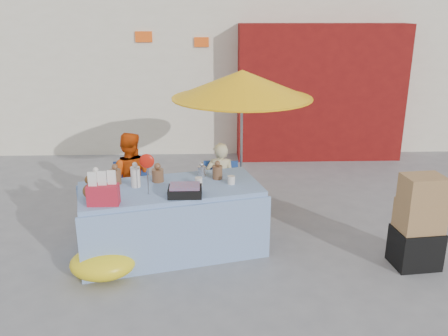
{
  "coord_description": "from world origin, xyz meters",
  "views": [
    {
      "loc": [
        0.01,
        -4.91,
        2.86
      ],
      "look_at": [
        0.2,
        0.6,
        1.0
      ],
      "focal_mm": 38.0,
      "sensor_mm": 36.0,
      "label": 1
    }
  ],
  "objects_px": {
    "vendor_orange": "(130,178)",
    "vendor_beige": "(220,182)",
    "chair_left": "(130,207)",
    "chair_right": "(221,206)",
    "umbrella": "(242,85)",
    "box_stack": "(418,225)",
    "market_table": "(171,218)"
  },
  "relations": [
    {
      "from": "vendor_orange",
      "to": "vendor_beige",
      "type": "bearing_deg",
      "value": -177.31
    },
    {
      "from": "vendor_beige",
      "to": "chair_left",
      "type": "bearing_deg",
      "value": 8.82
    },
    {
      "from": "vendor_beige",
      "to": "chair_right",
      "type": "bearing_deg",
      "value": 93.0
    },
    {
      "from": "chair_left",
      "to": "umbrella",
      "type": "distance_m",
      "value": 2.27
    },
    {
      "from": "chair_left",
      "to": "umbrella",
      "type": "relative_size",
      "value": 0.41
    },
    {
      "from": "chair_right",
      "to": "umbrella",
      "type": "bearing_deg",
      "value": 46.21
    },
    {
      "from": "vendor_beige",
      "to": "box_stack",
      "type": "xyz_separation_m",
      "value": [
        2.23,
        -1.36,
        -0.05
      ]
    },
    {
      "from": "chair_left",
      "to": "vendor_orange",
      "type": "height_order",
      "value": "vendor_orange"
    },
    {
      "from": "chair_left",
      "to": "vendor_beige",
      "type": "xyz_separation_m",
      "value": [
        1.25,
        0.13,
        0.31
      ]
    },
    {
      "from": "chair_right",
      "to": "vendor_beige",
      "type": "relative_size",
      "value": 0.75
    },
    {
      "from": "chair_right",
      "to": "market_table",
      "type": "bearing_deg",
      "value": -127.17
    },
    {
      "from": "chair_left",
      "to": "vendor_beige",
      "type": "relative_size",
      "value": 0.75
    },
    {
      "from": "umbrella",
      "to": "box_stack",
      "type": "relative_size",
      "value": 1.87
    },
    {
      "from": "chair_left",
      "to": "vendor_orange",
      "type": "bearing_deg",
      "value": 93.0
    },
    {
      "from": "chair_right",
      "to": "umbrella",
      "type": "distance_m",
      "value": 1.69
    },
    {
      "from": "vendor_beige",
      "to": "umbrella",
      "type": "distance_m",
      "value": 1.37
    },
    {
      "from": "umbrella",
      "to": "box_stack",
      "type": "bearing_deg",
      "value": -38.07
    },
    {
      "from": "vendor_beige",
      "to": "umbrella",
      "type": "relative_size",
      "value": 0.54
    },
    {
      "from": "chair_left",
      "to": "umbrella",
      "type": "bearing_deg",
      "value": 13.08
    },
    {
      "from": "market_table",
      "to": "chair_left",
      "type": "bearing_deg",
      "value": 115.3
    },
    {
      "from": "vendor_beige",
      "to": "vendor_orange",
      "type": "bearing_deg",
      "value": 2.69
    },
    {
      "from": "market_table",
      "to": "chair_right",
      "type": "distance_m",
      "value": 1.0
    },
    {
      "from": "market_table",
      "to": "vendor_beige",
      "type": "distance_m",
      "value": 1.1
    },
    {
      "from": "chair_left",
      "to": "vendor_beige",
      "type": "distance_m",
      "value": 1.29
    },
    {
      "from": "chair_left",
      "to": "vendor_orange",
      "type": "distance_m",
      "value": 0.41
    },
    {
      "from": "market_table",
      "to": "chair_right",
      "type": "bearing_deg",
      "value": 36.01
    },
    {
      "from": "chair_left",
      "to": "box_stack",
      "type": "xyz_separation_m",
      "value": [
        3.48,
        -1.22,
        0.26
      ]
    },
    {
      "from": "market_table",
      "to": "chair_right",
      "type": "height_order",
      "value": "market_table"
    },
    {
      "from": "box_stack",
      "to": "market_table",
      "type": "bearing_deg",
      "value": 170.64
    },
    {
      "from": "market_table",
      "to": "chair_left",
      "type": "height_order",
      "value": "market_table"
    },
    {
      "from": "market_table",
      "to": "vendor_beige",
      "type": "relative_size",
      "value": 2.09
    },
    {
      "from": "umbrella",
      "to": "chair_right",
      "type": "bearing_deg",
      "value": -136.48
    }
  ]
}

